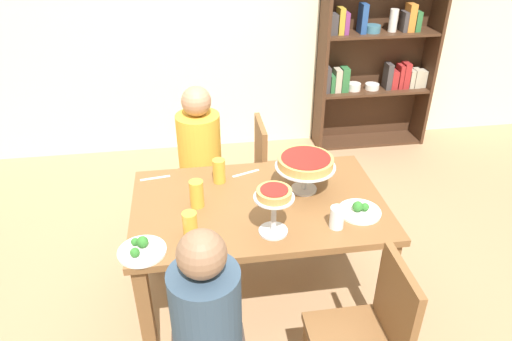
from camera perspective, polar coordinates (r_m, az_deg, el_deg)
ground_plane at (r=3.13m, az=0.28°, el=-15.07°), size 12.00×12.00×0.00m
rear_partition at (r=4.44m, az=-4.27°, el=19.83°), size 8.00×0.12×2.80m
dining_table at (r=2.71m, az=0.32°, el=-5.62°), size 1.41×0.88×0.74m
bookshelf at (r=4.67m, az=14.62°, el=15.76°), size 1.10×0.30×2.21m
diner_far_left at (r=3.41m, az=-6.64°, el=-0.38°), size 0.34×0.34×1.15m
chair_far_right at (r=3.44m, az=2.35°, el=0.06°), size 0.40×0.40×0.87m
chair_near_right at (r=2.36m, az=13.49°, el=-18.59°), size 0.40×0.40×0.87m
deep_dish_pizza_stand at (r=2.68m, az=6.00°, el=0.82°), size 0.35×0.35×0.22m
personal_pizza_stand at (r=2.32m, az=2.19°, el=-3.67°), size 0.20×0.20×0.26m
salad_plate_near_diner at (r=2.62m, az=12.41°, el=-4.72°), size 0.23×0.23×0.07m
salad_plate_far_diner at (r=2.37m, az=-13.71°, el=-9.20°), size 0.24×0.24×0.07m
beer_glass_amber_tall at (r=2.60m, az=-7.18°, el=-2.82°), size 0.08×0.08×0.16m
beer_glass_amber_short at (r=2.80m, az=-4.49°, el=-0.05°), size 0.08×0.08×0.15m
beer_glass_amber_spare at (r=2.38m, az=-7.97°, el=-6.56°), size 0.07×0.07×0.15m
water_glass_clear_near at (r=2.47m, az=9.77°, el=-5.62°), size 0.08×0.08×0.12m
cutlery_fork_near at (r=2.92m, az=-12.09°, el=-0.90°), size 0.18×0.04×0.00m
cutlery_knife_near at (r=2.91m, az=-1.25°, el=-0.34°), size 0.18×0.08×0.00m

